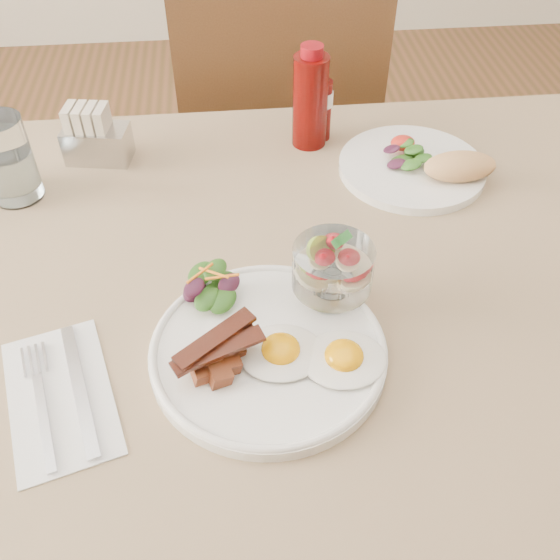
% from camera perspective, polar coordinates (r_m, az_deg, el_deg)
% --- Properties ---
extents(table, '(1.33, 0.88, 0.75)m').
position_cam_1_polar(table, '(0.91, 3.68, -3.21)').
color(table, '#513319').
rests_on(table, ground).
extents(chair_far, '(0.42, 0.42, 0.93)m').
position_cam_1_polar(chair_far, '(1.51, -0.28, 12.07)').
color(chair_far, '#513319').
rests_on(chair_far, ground).
extents(main_plate, '(0.28, 0.28, 0.02)m').
position_cam_1_polar(main_plate, '(0.74, -1.09, -6.55)').
color(main_plate, white).
rests_on(main_plate, table).
extents(fried_eggs, '(0.20, 0.14, 0.03)m').
position_cam_1_polar(fried_eggs, '(0.72, 2.96, -6.80)').
color(fried_eggs, white).
rests_on(fried_eggs, main_plate).
extents(bacon_potato_pile, '(0.11, 0.08, 0.04)m').
position_cam_1_polar(bacon_potato_pile, '(0.70, -5.77, -6.92)').
color(bacon_potato_pile, maroon).
rests_on(bacon_potato_pile, main_plate).
extents(side_salad, '(0.08, 0.08, 0.04)m').
position_cam_1_polar(side_salad, '(0.78, -6.24, -0.74)').
color(side_salad, '#255015').
rests_on(side_salad, main_plate).
extents(fruit_cup, '(0.10, 0.10, 0.10)m').
position_cam_1_polar(fruit_cup, '(0.75, 4.83, 1.12)').
color(fruit_cup, white).
rests_on(fruit_cup, main_plate).
extents(second_plate, '(0.24, 0.24, 0.06)m').
position_cam_1_polar(second_plate, '(1.04, 12.93, 10.15)').
color(second_plate, white).
rests_on(second_plate, table).
extents(ketchup_bottle, '(0.06, 0.06, 0.17)m').
position_cam_1_polar(ketchup_bottle, '(1.06, 2.78, 16.14)').
color(ketchup_bottle, '#500604').
rests_on(ketchup_bottle, table).
extents(hot_sauce_bottle, '(0.04, 0.04, 0.12)m').
position_cam_1_polar(hot_sauce_bottle, '(1.08, 3.88, 15.55)').
color(hot_sauce_bottle, '#500604').
rests_on(hot_sauce_bottle, table).
extents(sugar_caddy, '(0.11, 0.07, 0.09)m').
position_cam_1_polar(sugar_caddy, '(1.08, -16.57, 12.36)').
color(sugar_caddy, '#BBBBC0').
rests_on(sugar_caddy, table).
extents(water_glass, '(0.08, 0.08, 0.13)m').
position_cam_1_polar(water_glass, '(1.02, -23.56, 9.69)').
color(water_glass, white).
rests_on(water_glass, table).
extents(napkin_cutlery, '(0.16, 0.22, 0.01)m').
position_cam_1_polar(napkin_cutlery, '(0.75, -19.35, -9.93)').
color(napkin_cutlery, white).
rests_on(napkin_cutlery, table).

